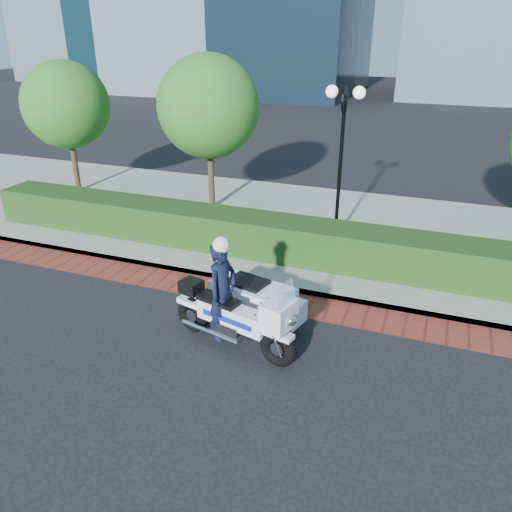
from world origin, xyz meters
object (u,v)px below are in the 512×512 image
(tree_a, at_px, (66,105))
(police_motorcycle, at_px, (240,302))
(lamppost, at_px, (342,141))
(tree_b, at_px, (208,107))

(tree_a, distance_m, police_motorcycle, 11.62)
(lamppost, relative_size, tree_a, 0.92)
(police_motorcycle, bearing_deg, lamppost, 95.83)
(tree_a, height_order, tree_b, tree_b)
(tree_b, bearing_deg, police_motorcycle, -60.35)
(lamppost, bearing_deg, tree_b, 163.89)
(tree_a, height_order, police_motorcycle, tree_a)
(tree_a, distance_m, tree_b, 5.50)
(lamppost, xyz_separation_m, tree_b, (-4.50, 1.30, 0.48))
(tree_a, bearing_deg, tree_b, 0.00)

